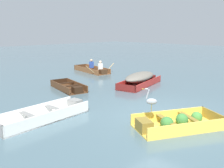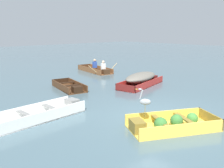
% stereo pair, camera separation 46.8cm
% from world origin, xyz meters
% --- Properties ---
extents(ground_plane, '(80.00, 80.00, 0.00)m').
position_xyz_m(ground_plane, '(0.00, 0.00, 0.00)').
color(ground_plane, '#47606B').
extents(dinghy_yellow_foreground, '(2.90, 2.34, 0.44)m').
position_xyz_m(dinghy_yellow_foreground, '(-0.64, -0.93, 0.16)').
color(dinghy_yellow_foreground, '#E5BC47').
rests_on(dinghy_yellow_foreground, ground).
extents(skiff_red_near_moored, '(3.42, 1.79, 0.70)m').
position_xyz_m(skiff_red_near_moored, '(3.30, 3.52, 0.40)').
color(skiff_red_near_moored, '#AD2D28').
rests_on(skiff_red_near_moored, ground).
extents(skiff_white_mid_moored, '(3.24, 1.22, 0.39)m').
position_xyz_m(skiff_white_mid_moored, '(-2.96, 2.62, 0.14)').
color(skiff_white_mid_moored, white).
rests_on(skiff_white_mid_moored, ground).
extents(skiff_dark_varnish_far_moored, '(1.46, 2.57, 0.33)m').
position_xyz_m(skiff_dark_varnish_far_moored, '(0.06, 5.44, 0.12)').
color(skiff_dark_varnish_far_moored, '#4C2D19').
rests_on(skiff_dark_varnish_far_moored, ground).
extents(rowboat_wooden_brown_with_crew, '(2.26, 3.37, 0.91)m').
position_xyz_m(rowboat_wooden_brown_with_crew, '(4.41, 8.53, 0.18)').
color(rowboat_wooden_brown_with_crew, brown).
rests_on(rowboat_wooden_brown_with_crew, ground).
extents(heron_on_dinghy, '(0.34, 0.40, 0.84)m').
position_xyz_m(heron_on_dinghy, '(-1.30, -0.44, 0.90)').
color(heron_on_dinghy, olive).
rests_on(heron_on_dinghy, dinghy_yellow_foreground).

